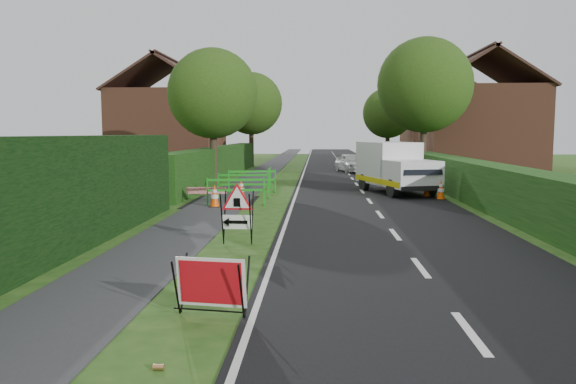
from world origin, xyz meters
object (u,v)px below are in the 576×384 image
object	(u,v)px
red_rect_sign	(211,283)
hatchback_car	(351,163)
triangle_sign	(235,209)
works_van	(394,166)

from	to	relation	value
red_rect_sign	hatchback_car	bearing A→B (deg)	91.13
triangle_sign	hatchback_car	size ratio (longest dim) A/B	0.33
red_rect_sign	triangle_sign	distance (m)	5.05
red_rect_sign	hatchback_car	world-z (taller)	hatchback_car
triangle_sign	hatchback_car	distance (m)	24.76
works_van	hatchback_car	world-z (taller)	works_van
triangle_sign	works_van	bearing A→B (deg)	67.76
red_rect_sign	hatchback_car	xyz separation A→B (m)	(3.70, 29.44, 0.15)
works_van	red_rect_sign	bearing A→B (deg)	-123.29
triangle_sign	works_van	distance (m)	12.64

